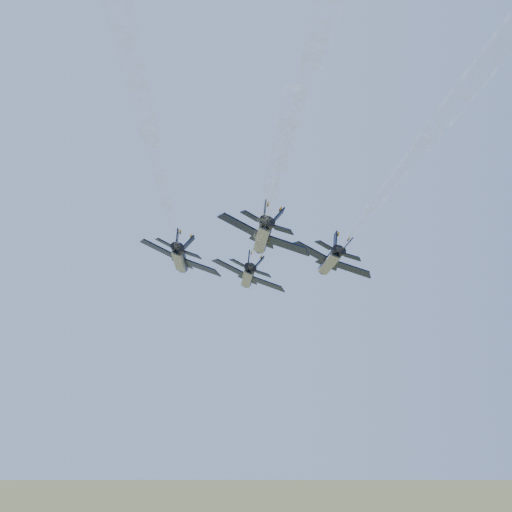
{
  "coord_description": "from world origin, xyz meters",
  "views": [
    {
      "loc": [
        4.77,
        -99.19,
        75.49
      ],
      "look_at": [
        1.81,
        0.42,
        102.56
      ],
      "focal_mm": 45.0,
      "sensor_mm": 36.0,
      "label": 1
    }
  ],
  "objects_px": {
    "jet_lead": "(248,277)",
    "jet_right": "(330,261)",
    "jet_left": "(181,259)",
    "jet_slot": "(263,237)"
  },
  "relations": [
    {
      "from": "jet_right",
      "to": "jet_slot",
      "type": "height_order",
      "value": "same"
    },
    {
      "from": "jet_left",
      "to": "jet_right",
      "type": "relative_size",
      "value": 1.0
    },
    {
      "from": "jet_lead",
      "to": "jet_right",
      "type": "relative_size",
      "value": 1.0
    },
    {
      "from": "jet_slot",
      "to": "jet_lead",
      "type": "bearing_deg",
      "value": 91.7
    },
    {
      "from": "jet_lead",
      "to": "jet_slot",
      "type": "xyz_separation_m",
      "value": [
        3.06,
        -23.95,
        0.0
      ]
    },
    {
      "from": "jet_left",
      "to": "jet_slot",
      "type": "relative_size",
      "value": 1.0
    },
    {
      "from": "jet_left",
      "to": "jet_slot",
      "type": "xyz_separation_m",
      "value": [
        13.25,
        -11.81,
        0.0
      ]
    },
    {
      "from": "jet_lead",
      "to": "jet_right",
      "type": "distance_m",
      "value": 16.91
    },
    {
      "from": "jet_lead",
      "to": "jet_left",
      "type": "bearing_deg",
      "value": -135.57
    },
    {
      "from": "jet_slot",
      "to": "jet_left",
      "type": "bearing_deg",
      "value": 132.7
    }
  ]
}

